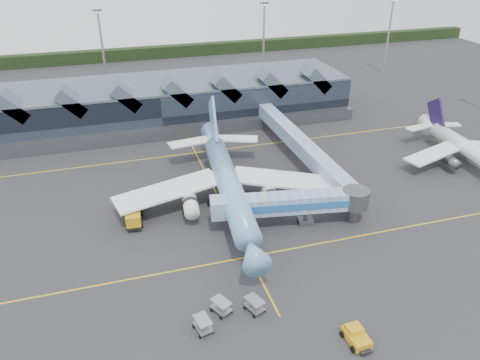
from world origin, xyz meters
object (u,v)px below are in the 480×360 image
object	(u,v)px
main_airliner	(227,181)
fuel_truck	(133,209)
pushback_tug	(356,336)
jet_bridge	(300,203)
regional_jet	(466,148)

from	to	relation	value
main_airliner	fuel_truck	xyz separation A→B (m)	(-15.46, -0.18, -2.42)
main_airliner	pushback_tug	xyz separation A→B (m)	(5.64, -33.00, -3.33)
main_airliner	jet_bridge	xyz separation A→B (m)	(8.84, -9.39, -0.31)
pushback_tug	regional_jet	bearing A→B (deg)	36.14
main_airliner	fuel_truck	bearing A→B (deg)	-173.45
regional_jet	pushback_tug	size ratio (longest dim) A/B	7.41
main_airliner	jet_bridge	distance (m)	12.90
fuel_truck	pushback_tug	xyz separation A→B (m)	(21.10, -32.82, -0.91)
regional_jet	fuel_truck	bearing A→B (deg)	-175.59
regional_jet	jet_bridge	world-z (taller)	regional_jet
jet_bridge	main_airliner	bearing A→B (deg)	142.71
main_airliner	jet_bridge	bearing A→B (deg)	-40.86
main_airliner	regional_jet	size ratio (longest dim) A/B	1.47
regional_jet	pushback_tug	distance (m)	54.70
jet_bridge	fuel_truck	distance (m)	26.07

